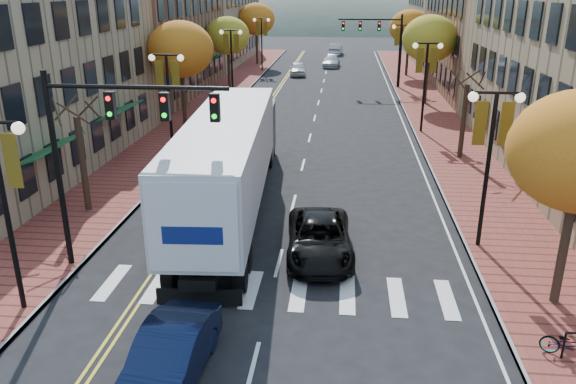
% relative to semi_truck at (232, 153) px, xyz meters
% --- Properties ---
extents(ground, '(200.00, 200.00, 0.00)m').
position_rel_semi_truck_xyz_m(ground, '(2.65, -9.09, -2.62)').
color(ground, black).
rests_on(ground, ground).
extents(sidewalk_left, '(4.00, 85.00, 0.15)m').
position_rel_semi_truck_xyz_m(sidewalk_left, '(-6.35, 23.41, -2.55)').
color(sidewalk_left, brown).
rests_on(sidewalk_left, ground).
extents(sidewalk_right, '(4.00, 85.00, 0.15)m').
position_rel_semi_truck_xyz_m(sidewalk_right, '(11.65, 23.41, -2.55)').
color(sidewalk_right, brown).
rests_on(sidewalk_right, ground).
extents(building_left_mid, '(12.00, 24.00, 11.00)m').
position_rel_semi_truck_xyz_m(building_left_mid, '(-14.35, 26.91, 2.88)').
color(building_left_mid, brown).
rests_on(building_left_mid, ground).
extents(building_left_far, '(12.00, 26.00, 9.50)m').
position_rel_semi_truck_xyz_m(building_left_far, '(-14.35, 51.91, 2.13)').
color(building_left_far, '#9E8966').
rests_on(building_left_far, ground).
extents(building_right_mid, '(15.00, 24.00, 10.00)m').
position_rel_semi_truck_xyz_m(building_right_mid, '(21.15, 32.91, 2.38)').
color(building_right_mid, brown).
rests_on(building_right_mid, ground).
extents(building_right_far, '(15.00, 20.00, 11.00)m').
position_rel_semi_truck_xyz_m(building_right_far, '(21.15, 54.91, 2.88)').
color(building_right_far, '#9E8966').
rests_on(building_right_far, ground).
extents(tree_left_a, '(0.28, 0.28, 4.20)m').
position_rel_semi_truck_xyz_m(tree_left_a, '(-6.35, -1.09, -0.37)').
color(tree_left_a, '#382619').
rests_on(tree_left_a, sidewalk_left).
extents(tree_left_b, '(4.48, 4.48, 7.21)m').
position_rel_semi_truck_xyz_m(tree_left_b, '(-6.35, 14.91, 2.83)').
color(tree_left_b, '#382619').
rests_on(tree_left_b, sidewalk_left).
extents(tree_left_c, '(4.16, 4.16, 6.69)m').
position_rel_semi_truck_xyz_m(tree_left_c, '(-6.35, 30.91, 2.43)').
color(tree_left_c, '#382619').
rests_on(tree_left_c, sidewalk_left).
extents(tree_left_d, '(4.61, 4.61, 7.42)m').
position_rel_semi_truck_xyz_m(tree_left_d, '(-6.35, 48.91, 2.98)').
color(tree_left_d, '#382619').
rests_on(tree_left_d, sidewalk_left).
extents(tree_right_b, '(0.28, 0.28, 4.20)m').
position_rel_semi_truck_xyz_m(tree_right_b, '(11.65, 8.91, -0.37)').
color(tree_right_b, '#382619').
rests_on(tree_right_b, sidewalk_right).
extents(tree_right_c, '(4.48, 4.48, 7.21)m').
position_rel_semi_truck_xyz_m(tree_right_c, '(11.65, 24.91, 2.83)').
color(tree_right_c, '#382619').
rests_on(tree_right_c, sidewalk_right).
extents(tree_right_d, '(4.35, 4.35, 7.00)m').
position_rel_semi_truck_xyz_m(tree_right_d, '(11.65, 40.91, 2.67)').
color(tree_right_d, '#382619').
rests_on(tree_right_d, sidewalk_right).
extents(lamp_left_a, '(1.96, 0.36, 6.05)m').
position_rel_semi_truck_xyz_m(lamp_left_a, '(-4.85, -9.09, 1.67)').
color(lamp_left_a, black).
rests_on(lamp_left_a, ground).
extents(lamp_left_b, '(1.96, 0.36, 6.05)m').
position_rel_semi_truck_xyz_m(lamp_left_b, '(-4.85, 6.91, 1.67)').
color(lamp_left_b, black).
rests_on(lamp_left_b, ground).
extents(lamp_left_c, '(1.96, 0.36, 6.05)m').
position_rel_semi_truck_xyz_m(lamp_left_c, '(-4.85, 24.91, 1.67)').
color(lamp_left_c, black).
rests_on(lamp_left_c, ground).
extents(lamp_left_d, '(1.96, 0.36, 6.05)m').
position_rel_semi_truck_xyz_m(lamp_left_d, '(-4.85, 42.91, 1.67)').
color(lamp_left_d, black).
rests_on(lamp_left_d, ground).
extents(lamp_right_a, '(1.96, 0.36, 6.05)m').
position_rel_semi_truck_xyz_m(lamp_right_a, '(10.15, -3.09, 1.67)').
color(lamp_right_a, black).
rests_on(lamp_right_a, ground).
extents(lamp_right_b, '(1.96, 0.36, 6.05)m').
position_rel_semi_truck_xyz_m(lamp_right_b, '(10.15, 14.91, 1.67)').
color(lamp_right_b, black).
rests_on(lamp_right_b, ground).
extents(lamp_right_c, '(1.96, 0.36, 6.05)m').
position_rel_semi_truck_xyz_m(lamp_right_c, '(10.15, 32.91, 1.67)').
color(lamp_right_c, black).
rests_on(lamp_right_c, ground).
extents(traffic_mast_near, '(6.10, 0.35, 7.00)m').
position_rel_semi_truck_xyz_m(traffic_mast_near, '(-2.83, -6.09, 2.30)').
color(traffic_mast_near, black).
rests_on(traffic_mast_near, ground).
extents(traffic_mast_far, '(6.10, 0.34, 7.00)m').
position_rel_semi_truck_xyz_m(traffic_mast_far, '(8.13, 32.91, 2.30)').
color(traffic_mast_far, black).
rests_on(traffic_mast_far, ground).
extents(semi_truck, '(4.00, 18.08, 4.48)m').
position_rel_semi_truck_xyz_m(semi_truck, '(0.00, 0.00, 0.00)').
color(semi_truck, black).
rests_on(semi_truck, ground).
extents(navy_sedan, '(1.77, 4.52, 1.46)m').
position_rel_semi_truck_xyz_m(navy_sedan, '(0.66, -11.82, -1.89)').
color(navy_sedan, '#0C1533').
rests_on(navy_sedan, ground).
extents(black_suv, '(2.74, 5.29, 1.43)m').
position_rel_semi_truck_xyz_m(black_suv, '(4.09, -4.34, -1.91)').
color(black_suv, black).
rests_on(black_suv, ground).
extents(car_far_white, '(2.05, 4.40, 1.46)m').
position_rel_semi_truck_xyz_m(car_far_white, '(-0.45, 40.54, -1.89)').
color(car_far_white, silver).
rests_on(car_far_white, ground).
extents(car_far_silver, '(2.17, 4.80, 1.36)m').
position_rel_semi_truck_xyz_m(car_far_silver, '(3.15, 47.86, -1.94)').
color(car_far_silver, '#ABACB3').
rests_on(car_far_silver, ground).
extents(car_far_oncoming, '(2.02, 4.84, 1.56)m').
position_rel_semi_truck_xyz_m(car_far_oncoming, '(3.43, 61.22, -1.84)').
color(car_far_oncoming, '#9E9CA4').
rests_on(car_far_oncoming, ground).
extents(bicycle, '(1.61, 1.08, 0.80)m').
position_rel_semi_truck_xyz_m(bicycle, '(11.04, -10.05, -2.07)').
color(bicycle, gray).
rests_on(bicycle, sidewalk_right).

